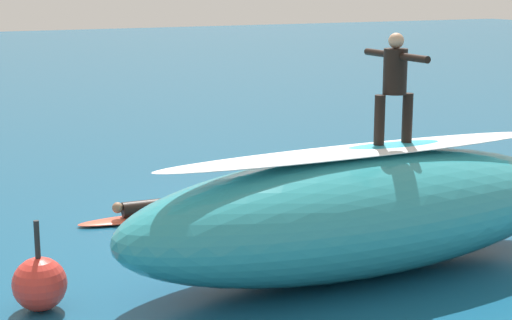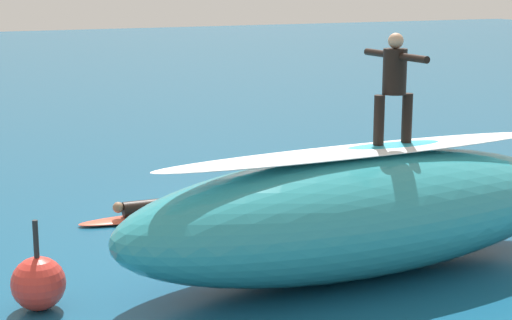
{
  "view_description": "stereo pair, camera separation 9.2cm",
  "coord_description": "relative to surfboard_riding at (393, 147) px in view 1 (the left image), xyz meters",
  "views": [
    {
      "loc": [
        6.91,
        12.54,
        4.13
      ],
      "look_at": [
        0.93,
        0.91,
        1.34
      ],
      "focal_mm": 59.08,
      "sensor_mm": 36.0,
      "label": 1
    },
    {
      "loc": [
        6.83,
        12.58,
        4.13
      ],
      "look_at": [
        0.93,
        0.91,
        1.34
      ],
      "focal_mm": 59.08,
      "sensor_mm": 36.0,
      "label": 2
    }
  ],
  "objects": [
    {
      "name": "wave_foam_lip",
      "position": [
        0.53,
        -0.0,
        -0.01
      ],
      "size": [
        6.3,
        0.86,
        0.08
      ],
      "primitive_type": "ellipsoid",
      "rotation": [
        0.0,
        0.0,
        -0.0
      ],
      "color": "white",
      "rests_on": "wave_crest"
    },
    {
      "name": "surfboard_riding",
      "position": [
        0.0,
        0.0,
        0.0
      ],
      "size": [
        1.95,
        0.56,
        0.1
      ],
      "primitive_type": "ellipsoid",
      "rotation": [
        0.0,
        0.0,
        -0.04
      ],
      "color": "#33B2D1",
      "rests_on": "wave_crest"
    },
    {
      "name": "foam_patch_near",
      "position": [
        -0.33,
        -3.29,
        -1.73
      ],
      "size": [
        1.36,
        1.26,
        0.13
      ],
      "primitive_type": "ellipsoid",
      "rotation": [
        0.0,
        0.0,
        0.49
      ],
      "color": "white",
      "rests_on": "ground_plane"
    },
    {
      "name": "surfboard_paddling",
      "position": [
        2.41,
        -3.93,
        -1.75
      ],
      "size": [
        2.39,
        0.66,
        0.09
      ],
      "primitive_type": "ellipsoid",
      "rotation": [
        0.0,
        0.0,
        -0.06
      ],
      "color": "#E0563D",
      "rests_on": "ground_plane"
    },
    {
      "name": "surfer_paddling",
      "position": [
        2.28,
        -3.92,
        -1.58
      ],
      "size": [
        1.6,
        0.37,
        0.29
      ],
      "rotation": [
        0.0,
        0.0,
        -0.06
      ],
      "color": "black",
      "rests_on": "surfboard_paddling"
    },
    {
      "name": "wave_crest",
      "position": [
        0.53,
        -0.0,
        -0.92
      ],
      "size": [
        7.41,
        2.44,
        1.74
      ],
      "primitive_type": "ellipsoid",
      "rotation": [
        0.0,
        0.0,
        -0.0
      ],
      "color": "teal",
      "rests_on": "ground_plane"
    },
    {
      "name": "foam_patch_mid",
      "position": [
        2.79,
        -1.67,
        -1.74
      ],
      "size": [
        1.29,
        1.28,
        0.11
      ],
      "primitive_type": "ellipsoid",
      "rotation": [
        0.0,
        0.0,
        2.69
      ],
      "color": "white",
      "rests_on": "ground_plane"
    },
    {
      "name": "ground_plane",
      "position": [
        0.27,
        -2.87,
        -1.79
      ],
      "size": [
        120.0,
        120.0,
        0.0
      ],
      "primitive_type": "plane",
      "color": "#145175"
    },
    {
      "name": "buoy_marker",
      "position": [
        4.99,
        -0.62,
        -1.44
      ],
      "size": [
        0.7,
        0.7,
        1.19
      ],
      "color": "red",
      "rests_on": "ground_plane"
    },
    {
      "name": "foam_patch_far",
      "position": [
        1.44,
        -2.08,
        -1.75
      ],
      "size": [
        0.89,
        0.94,
        0.08
      ],
      "primitive_type": "ellipsoid",
      "rotation": [
        0.0,
        0.0,
        1.83
      ],
      "color": "white",
      "rests_on": "ground_plane"
    },
    {
      "name": "surfer_riding",
      "position": [
        -0.0,
        0.0,
        0.97
      ],
      "size": [
        0.63,
        1.5,
        1.58
      ],
      "rotation": [
        0.0,
        0.0,
        -0.04
      ],
      "color": "black",
      "rests_on": "surfboard_riding"
    }
  ]
}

